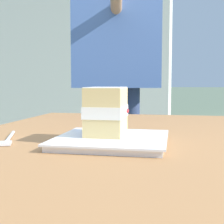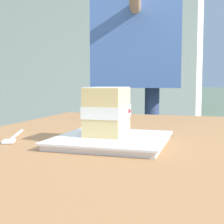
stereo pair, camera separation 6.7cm
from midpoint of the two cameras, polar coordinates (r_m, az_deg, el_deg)
The scene contains 6 objects.
patio_table at distance 0.65m, azimuth 12.56°, elevation -15.00°, with size 1.39×1.05×0.75m.
dessert_plate at distance 0.67m, azimuth 2.84°, elevation -5.15°, with size 0.23×0.23×0.02m.
cake_slice at distance 0.69m, azimuth 1.85°, elevation 0.14°, with size 0.10×0.09×0.11m.
dessert_fork at distance 0.76m, azimuth -15.03°, elevation -4.42°, with size 0.16×0.08×0.01m.
diner_person at distance 1.73m, azimuth 5.52°, elevation 13.63°, with size 0.63×0.49×1.70m.
patio_building at distance 6.31m, azimuth 2.48°, elevation 10.11°, with size 4.29×2.95×2.84m.
Camera 2 is at (0.60, 0.07, 0.88)m, focal length 50.21 mm.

